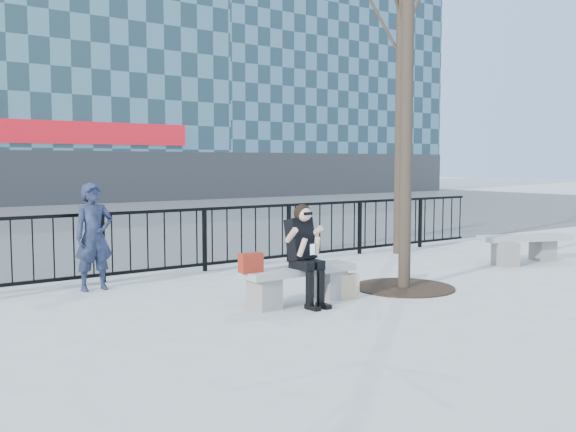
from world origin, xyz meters
TOP-DOWN VIEW (x-y plane):
  - ground at (0.00, 0.00)m, footprint 120.00×120.00m
  - street_surface at (0.00, 15.00)m, footprint 60.00×23.00m
  - railing at (0.00, 3.00)m, footprint 14.00×0.06m
  - building_right at (20.00, 27.00)m, footprint 16.20×10.20m
  - tree_grate at (1.90, -0.10)m, footprint 1.50×1.50m
  - bench_main at (0.00, 0.00)m, footprint 1.65×0.46m
  - bench_second at (5.51, 0.29)m, footprint 1.76×0.49m
  - seated_woman at (0.00, -0.16)m, footprint 0.50×0.64m
  - handbag at (-0.74, 0.02)m, footprint 0.30×0.15m
  - shopping_bag at (0.70, -0.15)m, footprint 0.39×0.23m
  - standing_man at (-1.92, 2.47)m, footprint 0.59×0.40m

SIDE VIEW (x-z plane):
  - ground at x=0.00m, z-range 0.00..0.00m
  - street_surface at x=0.00m, z-range 0.00..0.01m
  - tree_grate at x=1.90m, z-range 0.00..0.02m
  - shopping_bag at x=0.70m, z-range 0.00..0.34m
  - bench_main at x=0.00m, z-range 0.06..0.55m
  - bench_second at x=5.51m, z-range 0.06..0.58m
  - railing at x=0.00m, z-range 0.00..1.11m
  - handbag at x=-0.74m, z-range 0.49..0.74m
  - seated_woman at x=0.00m, z-range 0.00..1.34m
  - standing_man at x=-1.92m, z-range 0.00..1.59m
  - building_right at x=20.00m, z-range 0.00..20.60m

